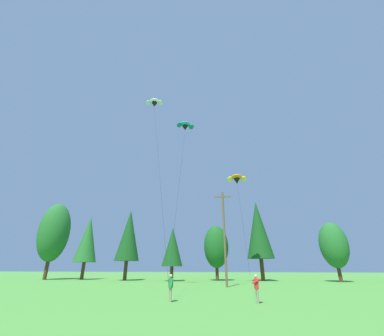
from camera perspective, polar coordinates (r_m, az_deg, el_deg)
name	(u,v)px	position (r m, az deg, el deg)	size (l,w,h in m)	color
treeline_tree_a	(54,232)	(55.02, -29.60, -12.90)	(5.53, 5.53, 13.81)	#472D19
treeline_tree_b	(88,239)	(52.76, -23.25, -15.06)	(4.10, 4.10, 11.36)	#472D19
treeline_tree_c	(129,235)	(47.13, -14.60, -14.95)	(4.24, 4.24, 11.99)	#472D19
treeline_tree_d	(172,247)	(43.79, -4.60, -17.89)	(3.48, 3.48, 8.57)	#472D19
treeline_tree_e	(216,246)	(44.94, 5.69, -17.84)	(4.23, 4.23, 9.02)	#472D19
treeline_tree_f	(258,229)	(45.83, 15.25, -13.69)	(4.52, 4.52, 13.26)	#472D19
treeline_tree_g	(334,245)	(46.68, 30.26, -15.29)	(4.22, 4.22, 8.95)	#472D19
utility_pole	(224,234)	(31.18, 7.60, -15.12)	(2.20, 0.26, 11.21)	brown
kite_flyer_near	(171,285)	(18.25, -5.02, -25.74)	(0.44, 0.59, 1.69)	gray
kite_flyer_mid	(257,286)	(17.95, 14.89, -25.19)	(0.56, 0.59, 1.69)	gray
parafoil_kite_high_teal	(185,126)	(44.01, -1.60, 9.80)	(3.97, 20.17, 25.10)	teal
parafoil_kite_mid_orange	(237,179)	(39.05, 10.47, -2.53)	(3.27, 19.65, 14.22)	orange
parafoil_kite_far_white	(154,103)	(35.72, -8.82, 14.87)	(6.33, 9.95, 22.93)	white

